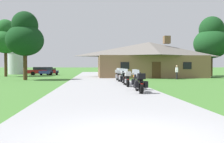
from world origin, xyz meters
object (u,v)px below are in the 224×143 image
(motorcycle_black_nearest_to_camera, at_px, (140,83))
(motorcycle_yellow_farthest_in_row, at_px, (117,75))
(parked_navy_sedan_far_left, at_px, (49,71))
(tree_right_of_lodge, at_px, (211,39))
(motorcycle_black_fifth_in_row, at_px, (122,77))
(motorcycle_silver_third_in_row, at_px, (127,79))
(bystander_white_shirt_near_lodge, at_px, (177,71))
(metal_silo_distant, at_px, (16,51))
(motorcycle_green_fourth_in_row, at_px, (124,78))
(tree_left_near, at_px, (25,36))
(motorcycle_orange_second_in_row, at_px, (136,81))
(motorcycle_silver_sixth_in_row, at_px, (119,76))
(parked_red_suv_far_left, at_px, (42,71))
(tree_left_far, at_px, (6,38))

(motorcycle_black_nearest_to_camera, height_order, motorcycle_yellow_farthest_in_row, same)
(parked_navy_sedan_far_left, bearing_deg, tree_right_of_lodge, 1.37)
(motorcycle_black_fifth_in_row, bearing_deg, motorcycle_silver_third_in_row, -93.24)
(motorcycle_silver_third_in_row, xyz_separation_m, bystander_white_shirt_near_lodge, (7.39, 10.14, 0.31))
(motorcycle_black_nearest_to_camera, distance_m, motorcycle_yellow_farthest_in_row, 12.87)
(motorcycle_black_fifth_in_row, bearing_deg, metal_silo_distant, 122.02)
(motorcycle_silver_third_in_row, height_order, motorcycle_black_fifth_in_row, same)
(motorcycle_green_fourth_in_row, height_order, metal_silo_distant, metal_silo_distant)
(motorcycle_black_nearest_to_camera, distance_m, tree_left_near, 18.38)
(motorcycle_orange_second_in_row, bearing_deg, tree_left_near, 132.99)
(motorcycle_silver_sixth_in_row, height_order, motorcycle_yellow_farthest_in_row, same)
(motorcycle_orange_second_in_row, bearing_deg, motorcycle_green_fourth_in_row, 96.02)
(motorcycle_black_fifth_in_row, height_order, motorcycle_silver_sixth_in_row, same)
(tree_left_near, bearing_deg, parked_red_suv_far_left, 93.93)
(motorcycle_yellow_farthest_in_row, distance_m, bystander_white_shirt_near_lodge, 7.47)
(motorcycle_black_nearest_to_camera, relative_size, parked_navy_sedan_far_left, 0.46)
(tree_left_near, distance_m, metal_silo_distant, 21.26)
(tree_left_near, bearing_deg, motorcycle_black_fifth_in_row, -31.05)
(motorcycle_yellow_farthest_in_row, bearing_deg, tree_left_far, 153.66)
(motorcycle_orange_second_in_row, bearing_deg, motorcycle_silver_third_in_row, 99.99)
(motorcycle_silver_third_in_row, height_order, motorcycle_yellow_farthest_in_row, same)
(bystander_white_shirt_near_lodge, height_order, parked_red_suv_far_left, bystander_white_shirt_near_lodge)
(tree_right_of_lodge, bearing_deg, metal_silo_distant, 161.29)
(motorcycle_yellow_farthest_in_row, bearing_deg, motorcycle_silver_sixth_in_row, -82.55)
(motorcycle_black_nearest_to_camera, relative_size, motorcycle_silver_third_in_row, 1.00)
(motorcycle_yellow_farthest_in_row, xyz_separation_m, parked_navy_sedan_far_left, (-10.14, 16.40, 0.02))
(motorcycle_black_nearest_to_camera, relative_size, motorcycle_green_fourth_in_row, 1.00)
(parked_red_suv_far_left, bearing_deg, motorcycle_black_nearest_to_camera, -167.69)
(motorcycle_black_nearest_to_camera, bearing_deg, tree_left_near, 125.60)
(motorcycle_black_nearest_to_camera, xyz_separation_m, tree_left_near, (-10.25, 14.62, 4.36))
(motorcycle_silver_third_in_row, relative_size, tree_left_near, 0.27)
(motorcycle_black_nearest_to_camera, xyz_separation_m, motorcycle_black_fifth_in_row, (0.04, 8.43, 0.00))
(motorcycle_orange_second_in_row, xyz_separation_m, motorcycle_yellow_farthest_in_row, (-0.15, 10.72, 0.01))
(motorcycle_black_nearest_to_camera, bearing_deg, bystander_white_shirt_near_lodge, 64.08)
(motorcycle_silver_sixth_in_row, relative_size, parked_red_suv_far_left, 0.43)
(motorcycle_orange_second_in_row, distance_m, motorcycle_silver_sixth_in_row, 8.42)
(motorcycle_orange_second_in_row, height_order, motorcycle_silver_third_in_row, same)
(motorcycle_black_nearest_to_camera, height_order, motorcycle_orange_second_in_row, same)
(motorcycle_silver_third_in_row, xyz_separation_m, metal_silo_distant, (-17.13, 30.21, 3.74))
(motorcycle_black_nearest_to_camera, relative_size, motorcycle_silver_sixth_in_row, 1.00)
(motorcycle_yellow_farthest_in_row, relative_size, parked_red_suv_far_left, 0.43)
(motorcycle_silver_sixth_in_row, relative_size, tree_left_far, 0.24)
(motorcycle_black_fifth_in_row, height_order, parked_red_suv_far_left, parked_red_suv_far_left)
(tree_left_far, bearing_deg, motorcycle_yellow_farthest_in_row, -35.98)
(motorcycle_silver_third_in_row, distance_m, parked_navy_sedan_far_left, 26.72)
(tree_left_near, relative_size, metal_silo_distant, 0.89)
(motorcycle_silver_third_in_row, relative_size, motorcycle_black_fifth_in_row, 1.00)
(tree_left_far, distance_m, metal_silo_distant, 10.66)
(motorcycle_orange_second_in_row, relative_size, motorcycle_silver_third_in_row, 1.00)
(tree_left_near, distance_m, tree_right_of_lodge, 27.64)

